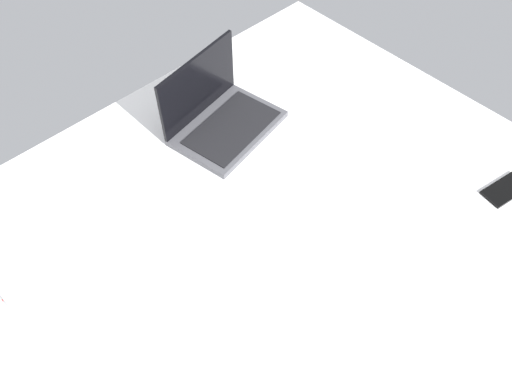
% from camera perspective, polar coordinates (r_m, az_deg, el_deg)
% --- Properties ---
extents(bed_mattress, '(1.80, 1.40, 0.18)m').
position_cam_1_polar(bed_mattress, '(1.43, -0.27, -7.01)').
color(bed_mattress, white).
rests_on(bed_mattress, ground).
extents(laptop, '(0.37, 0.29, 0.23)m').
position_cam_1_polar(laptop, '(1.59, -4.09, 8.53)').
color(laptop, '#4C4C51').
rests_on(laptop, bed_mattress).
extents(cell_phone, '(0.15, 0.09, 0.01)m').
position_cam_1_polar(cell_phone, '(1.61, 26.33, 0.26)').
color(cell_phone, black).
rests_on(cell_phone, bed_mattress).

